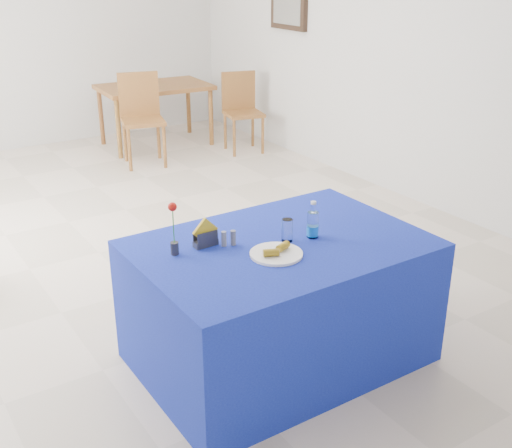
{
  "coord_description": "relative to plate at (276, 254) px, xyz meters",
  "views": [
    {
      "loc": [
        -2.07,
        -4.66,
        2.24
      ],
      "look_at": [
        -0.35,
        -2.03,
        0.92
      ],
      "focal_mm": 45.0,
      "sensor_mm": 36.0,
      "label": 1
    }
  ],
  "objects": [
    {
      "name": "drinking_glass",
      "position": [
        0.16,
        0.12,
        0.06
      ],
      "size": [
        0.06,
        0.06,
        0.13
      ],
      "primitive_type": "cylinder",
      "color": "white",
      "rests_on": "blue_table"
    },
    {
      "name": "water_bottle",
      "position": [
        0.31,
        0.09,
        0.06
      ],
      "size": [
        0.07,
        0.07,
        0.21
      ],
      "color": "silver",
      "rests_on": "blue_table"
    },
    {
      "name": "blue_table",
      "position": [
        0.12,
        0.12,
        -0.39
      ],
      "size": [
        1.6,
        1.1,
        0.76
      ],
      "color": "#101D98",
      "rests_on": "floor"
    },
    {
      "name": "chair_bg_left",
      "position": [
        1.07,
        4.22,
        -0.18
      ],
      "size": [
        0.56,
        0.56,
        1.02
      ],
      "rotation": [
        0.0,
        0.0,
        -0.27
      ],
      "color": "brown",
      "rests_on": "floor"
    },
    {
      "name": "banana_pieces",
      "position": [
        0.0,
        -0.01,
        0.03
      ],
      "size": [
        0.19,
        0.1,
        0.04
      ],
      "color": "gold",
      "rests_on": "plate"
    },
    {
      "name": "picture_art",
      "position": [
        2.73,
        3.73,
        0.93
      ],
      "size": [
        0.02,
        0.52,
        0.4
      ],
      "primitive_type": "cube",
      "color": "#998C66",
      "rests_on": "room_shell"
    },
    {
      "name": "picture_frame",
      "position": [
        2.76,
        3.73,
        0.93
      ],
      "size": [
        0.06,
        0.64,
        0.52
      ],
      "primitive_type": "cube",
      "color": "black",
      "rests_on": "room_shell"
    },
    {
      "name": "napkin_holder",
      "position": [
        -0.26,
        0.31,
        0.04
      ],
      "size": [
        0.15,
        0.06,
        0.17
      ],
      "color": "#3C3C41",
      "rests_on": "blue_table"
    },
    {
      "name": "chair_bg_right",
      "position": [
        2.3,
        4.05,
        -0.22
      ],
      "size": [
        0.51,
        0.51,
        0.94
      ],
      "rotation": [
        0.0,
        0.0,
        -0.23
      ],
      "color": "brown",
      "rests_on": "floor"
    },
    {
      "name": "room_shell",
      "position": [
        0.29,
        2.13,
        0.98
      ],
      "size": [
        7.0,
        7.0,
        7.0
      ],
      "color": "silver",
      "rests_on": "ground"
    },
    {
      "name": "floor",
      "position": [
        0.29,
        2.13,
        -0.77
      ],
      "size": [
        7.0,
        7.0,
        0.0
      ],
      "primitive_type": "plane",
      "color": "beige",
      "rests_on": "ground"
    },
    {
      "name": "pepper_shaker",
      "position": [
        -0.12,
        0.24,
        0.04
      ],
      "size": [
        0.03,
        0.03,
        0.08
      ],
      "primitive_type": "cylinder",
      "color": "slate",
      "rests_on": "blue_table"
    },
    {
      "name": "oak_table",
      "position": [
        1.52,
        4.83,
        -0.09
      ],
      "size": [
        1.38,
        0.94,
        0.76
      ],
      "color": "#965E2B",
      "rests_on": "floor"
    },
    {
      "name": "salt_shaker",
      "position": [
        -0.17,
        0.25,
        0.04
      ],
      "size": [
        0.03,
        0.03,
        0.08
      ],
      "primitive_type": "cylinder",
      "color": "gray",
      "rests_on": "blue_table"
    },
    {
      "name": "plate",
      "position": [
        0.0,
        0.0,
        0.0
      ],
      "size": [
        0.29,
        0.29,
        0.01
      ],
      "primitive_type": "cylinder",
      "color": "white",
      "rests_on": "blue_table"
    },
    {
      "name": "rose_vase",
      "position": [
        -0.45,
        0.31,
        0.13
      ],
      "size": [
        0.05,
        0.05,
        0.3
      ],
      "color": "#26262B",
      "rests_on": "blue_table"
    }
  ]
}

